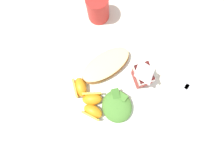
% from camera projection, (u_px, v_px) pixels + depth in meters
% --- Properties ---
extents(ground, '(3.00, 3.00, 0.00)m').
position_uv_depth(ground, '(112.00, 85.00, 0.68)').
color(ground, beige).
extents(white_plate, '(0.28, 0.28, 0.02)m').
position_uv_depth(white_plate, '(112.00, 85.00, 0.68)').
color(white_plate, white).
rests_on(white_plate, ground).
extents(cheesy_pizza_bread, '(0.12, 0.19, 0.04)m').
position_uv_depth(cheesy_pizza_bread, '(106.00, 66.00, 0.66)').
color(cheesy_pizza_bread, '#A87038').
rests_on(cheesy_pizza_bread, white_plate).
extents(green_salad_pile, '(0.10, 0.09, 0.04)m').
position_uv_depth(green_salad_pile, '(117.00, 106.00, 0.64)').
color(green_salad_pile, '#4C8433').
rests_on(green_salad_pile, white_plate).
extents(milk_carton, '(0.06, 0.04, 0.11)m').
position_uv_depth(milk_carton, '(143.00, 75.00, 0.61)').
color(milk_carton, '#B7332D').
rests_on(milk_carton, white_plate).
extents(orange_wedge_front, '(0.06, 0.04, 0.04)m').
position_uv_depth(orange_wedge_front, '(80.00, 87.00, 0.65)').
color(orange_wedge_front, orange).
rests_on(orange_wedge_front, white_plate).
extents(orange_wedge_middle, '(0.05, 0.07, 0.04)m').
position_uv_depth(orange_wedge_middle, '(92.00, 99.00, 0.64)').
color(orange_wedge_middle, orange).
rests_on(orange_wedge_middle, white_plate).
extents(orange_wedge_rear, '(0.07, 0.07, 0.04)m').
position_uv_depth(orange_wedge_rear, '(93.00, 112.00, 0.63)').
color(orange_wedge_rear, orange).
rests_on(orange_wedge_rear, white_plate).
extents(paper_napkin, '(0.14, 0.14, 0.00)m').
position_uv_depth(paper_napkin, '(70.00, 139.00, 0.65)').
color(paper_napkin, white).
rests_on(paper_napkin, ground).
extents(metal_fork, '(0.13, 0.16, 0.01)m').
position_uv_depth(metal_fork, '(179.00, 99.00, 0.67)').
color(metal_fork, silver).
rests_on(metal_fork, ground).
extents(drinking_red_cup, '(0.07, 0.07, 0.11)m').
position_uv_depth(drinking_red_cup, '(98.00, 7.00, 0.67)').
color(drinking_red_cup, red).
rests_on(drinking_red_cup, ground).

